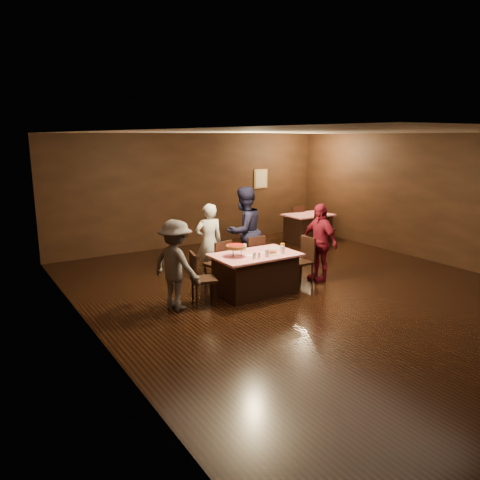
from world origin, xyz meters
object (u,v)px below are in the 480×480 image
glass_back (244,248)px  glass_amber (283,247)px  diner_navy_hoodie (244,231)px  glass_front_right (283,250)px  plate_empty (274,248)px  main_table (255,274)px  chair_back_near (325,229)px  chair_far_left (217,263)px  glass_front_left (267,253)px  diner_white_jacket (209,242)px  back_table (308,228)px  chair_far_right (251,258)px  diner_grey_knit (176,265)px  chair_end_right (300,261)px  chair_back_far (295,221)px  diner_red_shirt (319,242)px  chair_end_left (204,278)px  pizza_stand (236,247)px

glass_back → glass_amber: bearing=-28.3°
diner_navy_hoodie → glass_front_right: size_ratio=13.57×
diner_navy_hoodie → plate_empty: (0.05, -1.03, -0.17)m
main_table → chair_back_near: bearing=30.7°
chair_far_left → glass_front_right: bearing=120.3°
plate_empty → glass_front_left: 0.68m
glass_front_left → glass_front_right: size_ratio=1.00×
main_table → glass_front_right: size_ratio=11.43×
plate_empty → glass_front_right: 0.42m
diner_white_jacket → diner_navy_hoodie: (0.81, -0.08, 0.15)m
back_table → diner_navy_hoodie: size_ratio=0.68×
chair_far_right → glass_front_left: 1.17m
glass_amber → glass_back: bearing=151.7°
chair_far_right → back_table: bearing=-149.4°
chair_far_left → diner_navy_hoodie: diner_navy_hoodie is taller
chair_far_left → diner_navy_hoodie: (0.90, 0.43, 0.47)m
diner_navy_hoodie → diner_grey_knit: 2.39m
back_table → glass_back: bearing=-145.4°
chair_far_right → chair_back_near: size_ratio=1.00×
glass_front_left → chair_end_right: bearing=15.9°
chair_back_far → glass_back: (-3.85, -3.26, 0.37)m
chair_far_right → diner_navy_hoodie: (0.10, 0.43, 0.47)m
chair_far_left → diner_red_shirt: size_ratio=0.59×
chair_far_left → glass_front_right: chair_far_left is taller
plate_empty → chair_back_near: bearing=33.0°
chair_back_far → diner_white_jacket: bearing=35.3°
back_table → glass_back: glass_back is taller
diner_navy_hoodie → glass_amber: 1.24m
chair_back_near → diner_red_shirt: diner_red_shirt is taller
glass_front_right → chair_far_right: bearing=92.9°
chair_end_left → diner_grey_knit: (-0.50, 0.06, 0.31)m
chair_end_left → chair_end_right: 2.20m
chair_far_left → diner_white_jacket: diner_white_jacket is taller
pizza_stand → diner_white_jacket: bearing=85.6°
main_table → glass_front_left: glass_front_left is taller
main_table → chair_back_far: size_ratio=1.68×
diner_navy_hoodie → glass_back: (-0.55, -0.88, -0.11)m
chair_end_right → diner_navy_hoodie: size_ratio=0.50×
pizza_stand → glass_amber: size_ratio=2.71×
chair_far_right → chair_end_right: bearing=130.7°
glass_front_right → glass_amber: 0.25m
diner_white_jacket → chair_end_left: bearing=66.9°
chair_back_far → glass_front_right: 5.09m
chair_end_left → diner_red_shirt: bearing=-75.2°
diner_grey_knit → chair_end_left: bearing=-117.5°
pizza_stand → glass_amber: pizza_stand is taller
chair_far_right → chair_end_right: (0.70, -0.75, 0.00)m
diner_white_jacket → main_table: bearing=112.8°
glass_back → diner_grey_knit: bearing=-171.1°
diner_navy_hoodie → glass_amber: diner_navy_hoodie is taller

